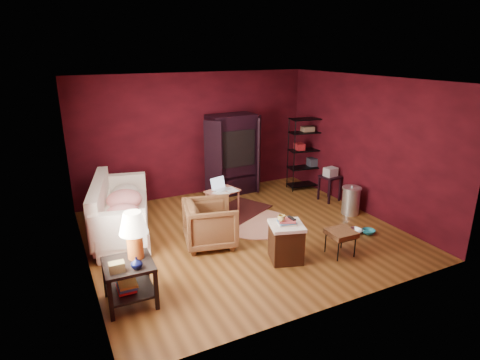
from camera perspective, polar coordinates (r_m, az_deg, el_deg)
The scene contains 18 objects.
room at distance 7.02m, azimuth 0.49°, elevation 2.58°, with size 5.54×5.04×2.84m.
sofa at distance 7.68m, azimuth -16.65°, elevation -4.50°, with size 2.19×0.64×0.86m, color white.
armchair at distance 7.00m, azimuth -4.27°, elevation -5.91°, with size 0.85×0.80×0.88m, color black.
pet_bowl_steel at distance 7.84m, azimuth 16.16°, elevation -6.33°, with size 0.26×0.06×0.26m, color silver.
pet_bowl_turquoise at distance 7.88m, azimuth 17.86°, elevation -6.46°, with size 0.25×0.08×0.25m, color teal.
vase at distance 5.40m, azimuth -14.50°, elevation -11.37°, with size 0.15×0.16×0.15m, color #0B0F38.
mug at distance 6.35m, azimuth 5.94°, elevation -5.32°, with size 0.12×0.10×0.12m, color #D6C068.
side_table at distance 5.57m, azimuth -15.21°, elevation -9.55°, with size 0.66×0.66×1.27m.
sofa_cushions at distance 7.68m, azimuth -16.93°, elevation -4.25°, with size 1.40×2.41×0.95m.
hamper at distance 6.58m, azimuth 6.57°, elevation -8.67°, with size 0.65×0.65×0.73m.
footstool at distance 6.89m, azimuth 14.16°, elevation -7.45°, with size 0.44×0.44×0.44m.
rug_round at distance 7.97m, azimuth 2.32°, elevation -6.16°, with size 1.72×1.72×0.01m.
rug_oriental at distance 8.52m, azimuth -0.26°, elevation -4.39°, with size 1.60×1.41×0.01m.
laptop_desk at distance 8.18m, azimuth -2.54°, elevation -1.86°, with size 0.73×0.63×0.79m.
tv_armoire at distance 9.34m, azimuth -1.15°, elevation 3.85°, with size 1.47×0.81×1.87m.
wire_shelving at distance 9.81m, azimuth 9.50°, elevation 4.18°, with size 0.89×0.49×1.74m.
small_stand at distance 9.17m, azimuth 12.71°, elevation 0.55°, with size 0.43×0.43×0.77m.
trash_can at distance 8.64m, azimuth 15.50°, elevation -2.80°, with size 0.52×0.52×0.62m.
Camera 1 is at (-3.10, -6.04, 3.31)m, focal length 30.00 mm.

